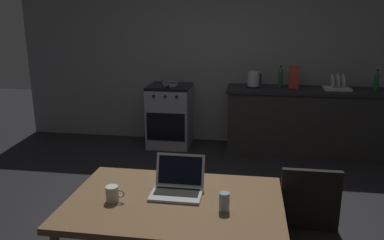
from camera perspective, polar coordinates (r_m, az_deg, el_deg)
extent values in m
plane|color=black|center=(3.62, -1.62, -15.22)|extent=(12.00, 12.00, 0.00)
cube|color=gray|center=(5.63, 6.01, 9.77)|extent=(6.40, 0.10, 2.62)
cube|color=#282623|center=(5.49, 16.57, -0.28)|extent=(2.10, 0.60, 0.85)
cube|color=black|center=(5.39, 16.92, 4.30)|extent=(2.16, 0.64, 0.04)
cube|color=gray|center=(5.55, -3.32, 0.50)|extent=(0.60, 0.60, 0.85)
cube|color=black|center=(5.46, -3.39, 5.05)|extent=(0.60, 0.60, 0.04)
cube|color=black|center=(5.28, -3.99, -1.06)|extent=(0.54, 0.01, 0.39)
cylinder|color=black|center=(5.21, -5.82, 3.61)|extent=(0.04, 0.02, 0.04)
cylinder|color=black|center=(5.17, -4.10, 3.56)|extent=(0.04, 0.02, 0.04)
cylinder|color=black|center=(5.14, -2.35, 3.51)|extent=(0.04, 0.02, 0.04)
cube|color=brown|center=(2.39, -2.63, -12.34)|extent=(1.32, 0.87, 0.04)
cylinder|color=brown|center=(3.04, -12.59, -14.27)|extent=(0.05, 0.05, 0.71)
cylinder|color=brown|center=(2.87, 11.34, -16.14)|extent=(0.05, 0.05, 0.71)
cube|color=black|center=(2.64, 17.35, -11.43)|extent=(0.38, 0.04, 0.42)
cube|color=silver|center=(2.43, -2.39, -11.13)|extent=(0.32, 0.22, 0.02)
cube|color=black|center=(2.44, -2.32, -10.77)|extent=(0.28, 0.12, 0.00)
cube|color=silver|center=(2.51, -1.79, -7.48)|extent=(0.32, 0.07, 0.20)
cube|color=black|center=(2.51, -1.81, -7.55)|extent=(0.29, 0.06, 0.18)
cylinder|color=black|center=(5.33, 9.18, 4.97)|extent=(0.17, 0.17, 0.02)
cylinder|color=#B2B5BA|center=(5.31, 9.23, 6.11)|extent=(0.16, 0.16, 0.19)
cylinder|color=#B2B5BA|center=(5.30, 9.28, 7.23)|extent=(0.10, 0.10, 0.02)
cube|color=black|center=(5.32, 10.29, 6.17)|extent=(0.02, 0.02, 0.14)
cylinder|color=#19592D|center=(5.52, 25.98, 4.96)|extent=(0.07, 0.07, 0.21)
cone|color=#19592D|center=(5.50, 26.14, 6.32)|extent=(0.07, 0.07, 0.06)
cylinder|color=black|center=(5.49, 26.19, 6.73)|extent=(0.03, 0.03, 0.02)
cylinder|color=gray|center=(5.43, -3.28, 5.28)|extent=(0.22, 0.22, 0.01)
torus|color=gray|center=(5.42, -3.28, 5.60)|extent=(0.24, 0.24, 0.02)
cylinder|color=black|center=(5.23, -3.73, 5.05)|extent=(0.02, 0.18, 0.02)
cylinder|color=silver|center=(2.40, -11.91, -10.81)|extent=(0.08, 0.08, 0.10)
torus|color=silver|center=(2.38, -10.73, -10.83)|extent=(0.05, 0.01, 0.05)
cylinder|color=#99B7C6|center=(2.24, 4.88, -12.16)|extent=(0.06, 0.06, 0.11)
cube|color=#B2382D|center=(5.36, 15.12, 6.21)|extent=(0.13, 0.05, 0.30)
cube|color=silver|center=(5.46, 20.97, 4.44)|extent=(0.34, 0.26, 0.03)
cylinder|color=white|center=(5.43, 20.35, 5.57)|extent=(0.04, 0.18, 0.18)
cylinder|color=white|center=(5.44, 21.07, 5.53)|extent=(0.04, 0.18, 0.18)
cylinder|color=white|center=(5.46, 21.79, 5.48)|extent=(0.04, 0.18, 0.18)
cylinder|color=#19592D|center=(5.41, 13.15, 5.98)|extent=(0.06, 0.06, 0.22)
cone|color=#19592D|center=(5.39, 13.24, 7.44)|extent=(0.06, 0.06, 0.06)
cylinder|color=black|center=(5.39, 13.27, 7.86)|extent=(0.03, 0.03, 0.02)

